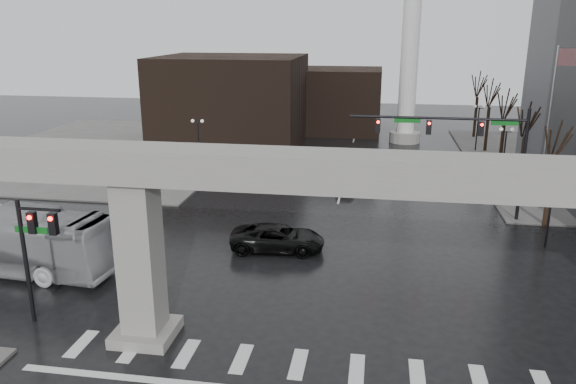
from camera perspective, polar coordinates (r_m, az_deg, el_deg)
name	(u,v)px	position (r m, az deg, el deg)	size (l,w,h in m)	color
ground	(302,351)	(24.98, 1.38, -15.82)	(160.00, 160.00, 0.00)	black
sidewalk_nw	(113,150)	(65.14, -17.32, 4.10)	(28.00, 36.00, 0.15)	#63605E
elevated_guideway	(335,199)	(21.94, 4.78, -0.72)	(48.00, 2.60, 8.70)	gray
building_far_left	(231,101)	(65.63, -5.79, 9.23)	(16.00, 14.00, 10.00)	black
building_far_mid	(341,100)	(73.65, 5.45, 9.26)	(10.00, 10.00, 8.00)	black
smokestack	(411,25)	(66.96, 12.44, 16.25)	(3.60, 3.60, 30.00)	silver
signal_mast_arm	(468,139)	(40.88, 17.82, 5.18)	(12.12, 0.43, 8.00)	black
signal_left_pole	(34,241)	(27.76, -24.40, -4.56)	(2.30, 0.30, 6.00)	black
flagpole_assembly	(554,110)	(45.06, 25.44, 7.57)	(2.06, 0.12, 12.00)	silver
lamp_right_0	(552,194)	(37.82, 25.26, -0.20)	(1.22, 0.32, 5.11)	black
lamp_right_1	(505,147)	(51.02, 21.17, 4.31)	(1.22, 0.32, 5.11)	black
lamp_right_2	(478,120)	(64.56, 18.76, 6.94)	(1.22, 0.32, 5.11)	black
lamp_left_0	(134,176)	(39.76, -15.34, 1.59)	(1.22, 0.32, 5.11)	black
lamp_left_1	(198,137)	(52.48, -9.12, 5.55)	(1.22, 0.32, 5.11)	black
lamp_left_2	(236,114)	(65.72, -5.33, 7.91)	(1.22, 0.32, 5.11)	black
tree_right_0	(550,188)	(42.00, 25.08, 0.41)	(1.09, 1.58, 7.50)	black
tree_right_1	(522,160)	(49.49, 22.71, 3.05)	(1.09, 1.61, 7.67)	black
tree_right_2	(503,140)	(57.12, 20.96, 4.98)	(1.10, 1.63, 7.85)	black
tree_right_3	(488,125)	(64.83, 19.62, 6.45)	(1.11, 1.66, 8.02)	black
tree_right_4	(476,113)	(72.61, 18.56, 7.61)	(1.12, 1.69, 8.19)	black
pickup_truck	(278,238)	(34.61, -1.07, -4.70)	(2.66, 5.77, 1.60)	black
city_bus	(4,239)	(35.39, -26.90, -4.30)	(3.10, 13.24, 3.69)	#ADAEB2
far_car	(346,183)	(47.32, 5.89, 0.92)	(1.50, 3.73, 1.27)	black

